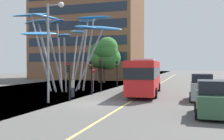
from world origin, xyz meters
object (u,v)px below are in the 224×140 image
traffic_light_kerb_far (91,70)px  leaf_sculpture (66,29)px  car_parked_near (213,99)px  no_entry_sign (93,76)px  traffic_light_kerb_near (69,73)px  pedestrian (73,88)px  red_bus (145,75)px  car_parked_mid (202,88)px  traffic_light_opposite (117,69)px  traffic_light_island_mid (101,68)px  street_lamp (51,40)px

traffic_light_kerb_far → leaf_sculpture: bearing=144.2°
car_parked_near → no_entry_sign: no_entry_sign is taller
traffic_light_kerb_near → no_entry_sign: 7.73m
car_parked_near → pedestrian: 12.91m
traffic_light_kerb_near → pedestrian: 2.91m
no_entry_sign → traffic_light_kerb_near: bearing=-83.8°
leaf_sculpture → traffic_light_kerb_far: leaf_sculpture is taller
red_bus → pedestrian: (-5.97, -4.62, -1.07)m
car_parked_near → traffic_light_kerb_near: bearing=164.0°
leaf_sculpture → traffic_light_kerb_near: 10.42m
red_bus → car_parked_mid: (5.34, -3.33, -0.91)m
red_bus → traffic_light_kerb_far: red_bus is taller
traffic_light_opposite → car_parked_mid: traffic_light_opposite is taller
leaf_sculpture → traffic_light_opposite: leaf_sculpture is taller
red_bus → no_entry_sign: red_bus is taller
traffic_light_kerb_far → traffic_light_island_mid: (0.07, 2.69, 0.20)m
car_parked_near → no_entry_sign: size_ratio=1.50×
traffic_light_island_mid → car_parked_near: (10.74, -10.70, -1.69)m
traffic_light_island_mid → car_parked_near: bearing=-44.9°
car_parked_near → street_lamp: street_lamp is taller
traffic_light_island_mid → traffic_light_opposite: 6.34m
leaf_sculpture → car_parked_mid: (14.88, -4.40, -6.14)m
red_bus → traffic_light_kerb_far: 5.56m
leaf_sculpture → no_entry_sign: leaf_sculpture is taller
red_bus → street_lamp: bearing=-126.5°
leaf_sculpture → car_parked_mid: size_ratio=2.99×
traffic_light_kerb_near → car_parked_near: (10.85, -3.12, -1.35)m
traffic_light_island_mid → traffic_light_opposite: size_ratio=1.05×
traffic_light_kerb_far → car_parked_near: 13.54m
traffic_light_kerb_far → traffic_light_opposite: 9.04m
traffic_light_kerb_near → traffic_light_kerb_far: traffic_light_kerb_far is taller
leaf_sculpture → traffic_light_kerb_near: bearing=-61.4°
traffic_light_kerb_far → traffic_light_island_mid: traffic_light_island_mid is taller
leaf_sculpture → traffic_light_island_mid: size_ratio=3.47×
red_bus → car_parked_near: bearing=-60.6°
no_entry_sign → leaf_sculpture: bearing=173.3°
car_parked_near → car_parked_mid: size_ratio=0.97×
traffic_light_kerb_far → no_entry_sign: size_ratio=1.23×
traffic_light_kerb_near → pedestrian: traffic_light_kerb_near is taller
traffic_light_island_mid → leaf_sculpture: bearing=173.6°
traffic_light_island_mid → traffic_light_kerb_far: bearing=-91.6°
red_bus → car_parked_near: (5.71, -10.13, -0.99)m
traffic_light_kerb_far → traffic_light_island_mid: bearing=88.4°
leaf_sculpture → pedestrian: 9.21m
red_bus → leaf_sculpture: bearing=173.6°
red_bus → no_entry_sign: size_ratio=4.17×
traffic_light_kerb_near → traffic_light_opposite: traffic_light_opposite is taller
traffic_light_kerb_near → car_parked_mid: (10.48, 3.69, -1.26)m
leaf_sculpture → traffic_light_kerb_near: (4.41, -8.09, -4.87)m
traffic_light_island_mid → street_lamp: street_lamp is taller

